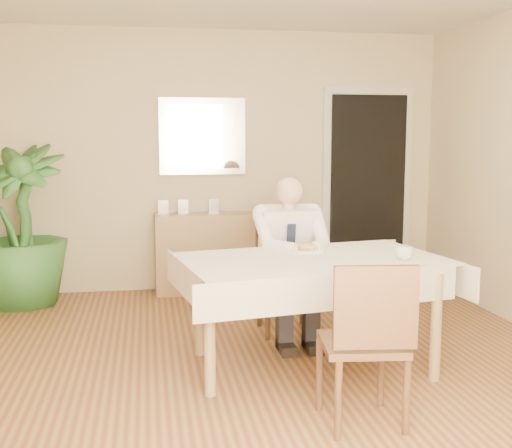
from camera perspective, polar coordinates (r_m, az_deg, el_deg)
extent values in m
plane|color=brown|center=(4.34, 0.80, -13.17)|extent=(5.00, 5.00, 0.00)
cube|color=#CFB88C|center=(6.53, -3.19, 5.59)|extent=(4.50, 0.02, 2.60)
cube|color=#CFB88C|center=(1.68, 16.62, -1.28)|extent=(4.50, 0.02, 2.60)
cube|color=silver|center=(1.68, 16.52, 3.89)|extent=(1.34, 0.02, 1.44)
cube|color=white|center=(1.69, 16.22, 3.94)|extent=(1.18, 0.02, 1.28)
cube|color=silver|center=(6.88, 9.81, 3.10)|extent=(0.96, 0.03, 2.10)
cube|color=black|center=(6.85, 9.89, 3.08)|extent=(0.80, 0.05, 1.95)
cube|color=silver|center=(6.48, -4.78, 7.77)|extent=(0.86, 0.03, 0.76)
cube|color=white|center=(6.46, -4.76, 7.77)|extent=(0.74, 0.02, 0.64)
cube|color=#947550|center=(4.28, 4.98, -3.44)|extent=(1.72, 1.15, 0.04)
cube|color=beige|center=(4.27, 4.98, -3.10)|extent=(1.84, 1.26, 0.01)
cube|color=beige|center=(3.83, 6.86, -6.05)|extent=(1.68, 0.29, 0.22)
cube|color=beige|center=(4.77, 3.45, -3.23)|extent=(1.68, 0.29, 0.22)
cube|color=beige|center=(4.17, -6.46, -4.90)|extent=(0.18, 0.99, 0.22)
cube|color=beige|center=(4.58, 15.33, -3.96)|extent=(0.18, 0.99, 0.22)
cylinder|color=#947550|center=(3.90, -4.14, -10.20)|extent=(0.07, 0.07, 0.70)
cylinder|color=#947550|center=(4.27, 15.70, -8.84)|extent=(0.07, 0.07, 0.70)
cylinder|color=#947550|center=(4.60, -5.04, -7.37)|extent=(0.07, 0.07, 0.70)
cylinder|color=#947550|center=(4.93, 12.01, -6.49)|extent=(0.07, 0.07, 0.70)
cube|color=#442A16|center=(5.10, 2.66, -4.90)|extent=(0.43, 0.43, 0.04)
cube|color=#442A16|center=(5.23, 2.24, -1.78)|extent=(0.42, 0.05, 0.42)
cylinder|color=#442A16|center=(4.95, 1.04, -7.98)|extent=(0.04, 0.04, 0.41)
cylinder|color=#442A16|center=(5.03, 5.12, -7.77)|extent=(0.04, 0.04, 0.41)
cylinder|color=#442A16|center=(5.29, 0.31, -6.94)|extent=(0.04, 0.04, 0.41)
cylinder|color=#442A16|center=(5.36, 4.13, -6.75)|extent=(0.04, 0.04, 0.41)
cube|color=#442A16|center=(3.57, 9.40, -10.48)|extent=(0.48, 0.48, 0.04)
cube|color=#442A16|center=(3.32, 10.60, -7.30)|extent=(0.43, 0.09, 0.43)
cylinder|color=#442A16|center=(3.43, 7.33, -15.32)|extent=(0.04, 0.04, 0.42)
cylinder|color=#442A16|center=(3.55, 13.23, -14.66)|extent=(0.04, 0.04, 0.42)
cylinder|color=#442A16|center=(3.76, 5.64, -13.18)|extent=(0.04, 0.04, 0.42)
cylinder|color=#442A16|center=(3.87, 11.06, -12.67)|extent=(0.04, 0.04, 0.42)
cube|color=white|center=(5.00, 2.79, -1.43)|extent=(0.42, 0.31, 0.55)
cube|color=black|center=(4.89, 3.10, -2.01)|extent=(0.07, 0.08, 0.36)
cylinder|color=tan|center=(4.92, 2.92, 1.76)|extent=(0.09, 0.09, 0.08)
sphere|color=tan|center=(4.89, 2.99, 2.96)|extent=(0.21, 0.21, 0.21)
cube|color=black|center=(4.83, 2.12, -4.59)|extent=(0.13, 0.42, 0.13)
cube|color=black|center=(4.88, 4.43, -4.50)|extent=(0.13, 0.42, 0.13)
cube|color=black|center=(4.73, 2.55, -8.48)|extent=(0.11, 0.12, 0.45)
cube|color=black|center=(4.78, 4.92, -8.35)|extent=(0.11, 0.12, 0.45)
cube|color=black|center=(4.74, 2.69, -10.89)|extent=(0.11, 0.26, 0.07)
cube|color=black|center=(4.78, 5.08, -10.73)|extent=(0.11, 0.26, 0.07)
cylinder|color=white|center=(4.51, 4.54, -2.33)|extent=(0.26, 0.26, 0.02)
ellipsoid|color=olive|center=(4.51, 4.54, -2.05)|extent=(0.14, 0.14, 0.06)
cylinder|color=silver|center=(4.46, 5.23, -2.23)|extent=(0.01, 0.13, 0.01)
cylinder|color=silver|center=(4.44, 4.23, -2.26)|extent=(0.01, 0.13, 0.01)
imported|color=white|center=(4.31, 13.04, -2.51)|extent=(0.14, 0.14, 0.09)
cube|color=#947550|center=(6.43, -4.54, -2.58)|extent=(0.99, 0.36, 0.79)
cube|color=silver|center=(6.36, -8.24, 1.48)|extent=(0.10, 0.02, 0.14)
cube|color=silver|center=(6.40, -6.50, 1.54)|extent=(0.10, 0.02, 0.14)
cube|color=silver|center=(6.42, -3.77, 1.60)|extent=(0.10, 0.02, 0.14)
imported|color=#285923|center=(6.24, -20.19, -0.13)|extent=(1.08, 1.08, 1.48)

